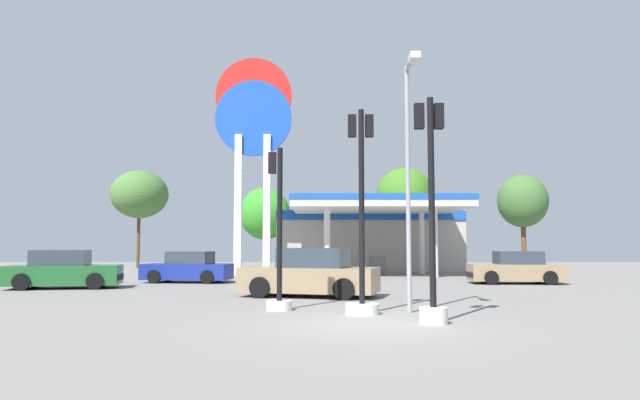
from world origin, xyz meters
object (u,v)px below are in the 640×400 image
(car_0, at_px, (188,268))
(tree_0, at_px, (140,194))
(traffic_signal_0, at_px, (432,232))
(station_pole_sign, at_px, (254,135))
(traffic_signal_2, at_px, (362,243))
(corner_streetlamp, at_px, (410,160))
(tree_2, at_px, (405,195))
(car_1, at_px, (311,275))
(tree_3, at_px, (523,201))
(car_3, at_px, (64,271))
(tree_1, at_px, (265,214))
(car_2, at_px, (516,269))
(traffic_signal_1, at_px, (279,255))

(car_0, xyz_separation_m, tree_0, (-7.73, 16.93, 4.93))
(tree_0, bearing_deg, traffic_signal_0, -62.01)
(station_pole_sign, relative_size, traffic_signal_2, 2.47)
(station_pole_sign, height_order, corner_streetlamp, station_pole_sign)
(traffic_signal_0, distance_m, tree_2, 32.49)
(car_1, xyz_separation_m, tree_2, (7.01, 25.52, 4.89))
(tree_3, bearing_deg, car_3, -139.90)
(traffic_signal_0, height_order, tree_1, tree_1)
(car_2, xyz_separation_m, tree_1, (-12.83, 17.11, 3.41))
(car_1, xyz_separation_m, traffic_signal_2, (1.37, -4.75, 1.03))
(traffic_signal_0, xyz_separation_m, tree_1, (-6.60, 29.92, 2.07))
(car_3, bearing_deg, car_2, 8.37)
(traffic_signal_2, relative_size, tree_0, 0.69)
(car_0, bearing_deg, tree_2, 55.23)
(tree_0, bearing_deg, tree_2, 3.99)
(tree_0, distance_m, corner_streetlamp, 32.97)
(car_1, bearing_deg, station_pole_sign, 104.70)
(station_pole_sign, bearing_deg, traffic_signal_0, -72.44)
(car_0, xyz_separation_m, tree_1, (1.92, 16.27, 3.42))
(car_1, distance_m, car_2, 11.01)
(station_pole_sign, xyz_separation_m, corner_streetlamp, (6.14, -18.17, -4.25))
(traffic_signal_0, bearing_deg, car_0, 121.97)
(station_pole_sign, height_order, tree_1, station_pole_sign)
(tree_0, relative_size, tree_3, 1.02)
(tree_0, xyz_separation_m, corner_streetlamp, (16.07, -28.74, -1.71))
(car_2, xyz_separation_m, traffic_signal_0, (-6.23, -12.81, 1.34))
(station_pole_sign, distance_m, tree_0, 14.72)
(car_2, relative_size, car_3, 0.92)
(car_1, xyz_separation_m, tree_1, (-3.81, 23.44, 3.33))
(car_0, xyz_separation_m, traffic_signal_2, (7.11, -11.92, 1.11))
(car_3, bearing_deg, tree_2, 52.59)
(traffic_signal_0, xyz_separation_m, traffic_signal_2, (-1.41, 1.73, -0.24))
(tree_3, xyz_separation_m, corner_streetlamp, (-13.73, -30.21, -1.30))
(traffic_signal_1, relative_size, traffic_signal_2, 0.84)
(traffic_signal_1, bearing_deg, car_2, 46.33)
(traffic_signal_2, bearing_deg, tree_2, 79.46)
(traffic_signal_2, bearing_deg, station_pole_sign, 105.07)
(car_0, bearing_deg, car_1, -51.32)
(station_pole_sign, xyz_separation_m, tree_3, (19.88, 12.04, -2.95))
(car_3, distance_m, tree_2, 28.08)
(station_pole_sign, distance_m, car_0, 10.05)
(station_pole_sign, height_order, car_1, station_pole_sign)
(traffic_signal_0, bearing_deg, station_pole_sign, 107.56)
(car_0, distance_m, car_3, 5.42)
(station_pole_sign, height_order, tree_0, station_pole_sign)
(tree_0, xyz_separation_m, tree_2, (20.48, 1.43, 0.05))
(car_3, xyz_separation_m, traffic_signal_1, (9.02, -7.48, 0.75))
(car_0, distance_m, corner_streetlamp, 14.81)
(car_1, bearing_deg, tree_1, 99.24)
(tree_0, distance_m, tree_3, 29.84)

